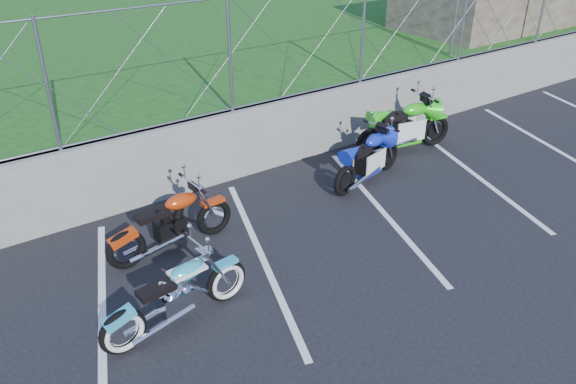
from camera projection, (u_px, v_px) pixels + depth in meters
ground at (300, 290)px, 7.63m from camera, size 90.00×90.00×0.00m
retaining_wall at (185, 157)px, 9.85m from camera, size 30.00×0.22×1.30m
grass_field at (42, 43)px, 17.08m from camera, size 30.00×20.00×1.30m
chain_link_fence at (176, 65)px, 9.06m from camera, size 28.00×0.03×2.00m
parking_lines at (325, 231)px, 8.95m from camera, size 18.29×4.31×0.01m
cruiser_turquoise at (179, 297)px, 6.87m from camera, size 2.05×0.65×1.02m
naked_orange at (173, 224)px, 8.29m from camera, size 2.05×0.70×1.02m
sportbike_green at (406, 129)px, 11.41m from camera, size 2.23×0.79×1.16m
sportbike_blue at (369, 160)px, 10.25m from camera, size 1.93×0.72×1.02m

